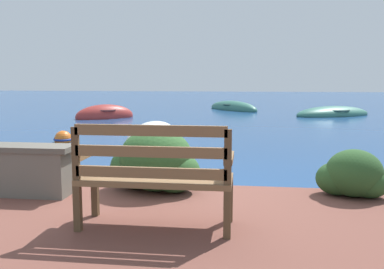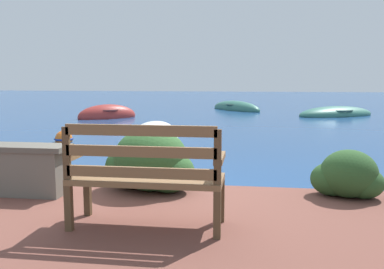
# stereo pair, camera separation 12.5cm
# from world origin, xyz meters

# --- Properties ---
(ground_plane) EXTENTS (80.00, 80.00, 0.00)m
(ground_plane) POSITION_xyz_m (0.00, 0.00, 0.00)
(ground_plane) COLOR navy
(park_bench) EXTENTS (1.34, 0.48, 0.93)m
(park_bench) POSITION_xyz_m (0.27, -1.57, 0.70)
(park_bench) COLOR brown
(park_bench) RESTS_ON patio_terrace
(hedge_clump_left) EXTENTS (1.08, 0.78, 0.73)m
(hedge_clump_left) POSITION_xyz_m (0.01, -0.34, 0.54)
(hedge_clump_left) COLOR #2D5628
(hedge_clump_left) RESTS_ON patio_terrace
(hedge_clump_centre) EXTENTS (0.77, 0.56, 0.53)m
(hedge_clump_centre) POSITION_xyz_m (2.22, -0.30, 0.45)
(hedge_clump_centre) COLOR #284C23
(hedge_clump_centre) RESTS_ON patio_terrace
(rowboat_nearest) EXTENTS (1.20, 2.51, 0.89)m
(rowboat_nearest) POSITION_xyz_m (-1.10, 4.45, 0.08)
(rowboat_nearest) COLOR silver
(rowboat_nearest) RESTS_ON ground_plane
(rowboat_mid) EXTENTS (2.32, 2.16, 0.89)m
(rowboat_mid) POSITION_xyz_m (-4.24, 10.26, 0.08)
(rowboat_mid) COLOR #9E2D28
(rowboat_mid) RESTS_ON ground_plane
(rowboat_far) EXTENTS (3.54, 2.73, 0.67)m
(rowboat_far) POSITION_xyz_m (4.42, 12.41, 0.06)
(rowboat_far) COLOR #336B5B
(rowboat_far) RESTS_ON ground_plane
(rowboat_outer) EXTENTS (2.78, 3.04, 0.75)m
(rowboat_outer) POSITION_xyz_m (0.38, 14.82, 0.06)
(rowboat_outer) COLOR #336B5B
(rowboat_outer) RESTS_ON ground_plane
(mooring_buoy) EXTENTS (0.45, 0.45, 0.41)m
(mooring_buoy) POSITION_xyz_m (-3.25, 4.40, 0.07)
(mooring_buoy) COLOR orange
(mooring_buoy) RESTS_ON ground_plane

